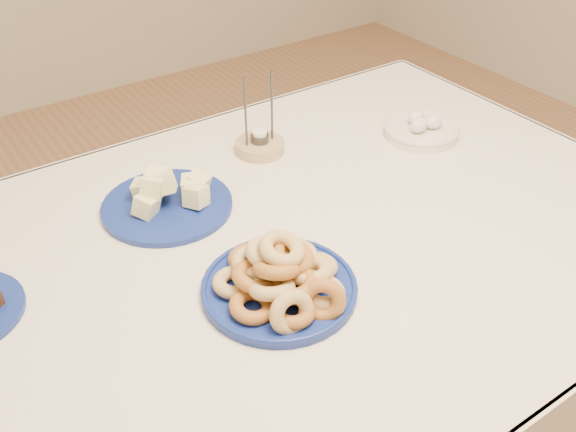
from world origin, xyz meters
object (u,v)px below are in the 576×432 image
object	(u,v)px
candle_holder	(260,145)
egg_bowl	(421,129)
dining_table	(274,286)
donut_platter	(281,279)
melon_plate	(167,198)

from	to	relation	value
candle_holder	egg_bowl	world-z (taller)	candle_holder
dining_table	donut_platter	xyz separation A→B (m)	(-0.07, -0.12, 0.14)
candle_holder	egg_bowl	distance (m)	0.41
dining_table	candle_holder	xyz separation A→B (m)	(0.17, 0.32, 0.12)
donut_platter	egg_bowl	bearing A→B (deg)	24.62
candle_holder	donut_platter	bearing A→B (deg)	-118.30
dining_table	donut_platter	world-z (taller)	donut_platter
donut_platter	egg_bowl	world-z (taller)	donut_platter
donut_platter	melon_plate	size ratio (longest dim) A/B	1.05
dining_table	candle_holder	world-z (taller)	candle_holder
dining_table	egg_bowl	distance (m)	0.58
melon_plate	candle_holder	xyz separation A→B (m)	(0.29, 0.09, -0.00)
dining_table	donut_platter	size ratio (longest dim) A/B	5.08
dining_table	egg_bowl	size ratio (longest dim) A/B	8.55
dining_table	candle_holder	bearing A→B (deg)	61.59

